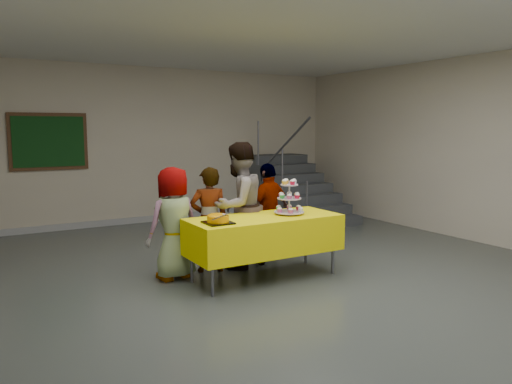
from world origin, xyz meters
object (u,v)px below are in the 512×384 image
Objects in this scene: schoolchild_a at (174,223)px; schoolchild_c at (239,206)px; schoolchild_d at (269,211)px; bear_cake at (218,218)px; schoolchild_b at (209,220)px; staircase at (290,193)px; noticeboard at (49,142)px; cupcake_stand at (289,200)px; bake_table at (264,234)px.

schoolchild_c is (0.91, 0.02, 0.14)m from schoolchild_a.
schoolchild_d is (0.58, 0.19, -0.15)m from schoolchild_c.
schoolchild_b is (0.23, 0.73, -0.15)m from bear_cake.
noticeboard is (-4.53, 0.84, 1.11)m from staircase.
staircase reaches higher than schoolchild_d.
bear_cake is 0.26× the size of schoolchild_a.
staircase reaches higher than schoolchild_a.
schoolchild_c is (-0.40, 0.59, -0.12)m from cupcake_stand.
cupcake_stand is 1.04m from bear_cake.
bake_table is at bearing -67.06° from noticeboard.
schoolchild_a is 0.57× the size of staircase.
schoolchild_c is 1.28× the size of noticeboard.
schoolchild_b is 1.04× the size of noticeboard.
schoolchild_d reaches higher than schoolchild_b.
cupcake_stand is 0.72m from schoolchild_c.
schoolchild_b is at bearing 72.82° from bear_cake.
schoolchild_d is (0.18, 0.78, -0.27)m from cupcake_stand.
schoolchild_c is 0.63m from schoolchild_d.
noticeboard is (-1.14, 4.40, 0.77)m from bear_cake.
schoolchild_a reaches higher than bear_cake.
bake_table is 1.36× the size of schoolchild_a.
cupcake_stand is 4.86m from noticeboard.
schoolchild_b is at bearing -8.09° from schoolchild_d.
noticeboard is at bearing 104.51° from bear_cake.
bear_cake is at bearing -174.57° from cupcake_stand.
staircase is at bearing -123.35° from schoolchild_b.
schoolchild_a is 1.51m from schoolchild_d.
schoolchild_a is at bearing -19.21° from schoolchild_c.
schoolchild_b reaches higher than bake_table.
schoolchild_a is at bearing 21.96° from schoolchild_b.
schoolchild_c is 1.23× the size of schoolchild_d.
noticeboard reaches higher than schoolchild_a.
schoolchild_a is (-0.95, 0.56, 0.13)m from bake_table.
schoolchild_c is at bearing -133.75° from staircase.
schoolchild_b is 0.56× the size of staircase.
bake_table is at bearing 140.80° from schoolchild_b.
bear_cake is 0.26× the size of schoolchild_d.
noticeboard is at bearing -87.85° from schoolchild_a.
schoolchild_d is 4.33m from noticeboard.
bake_table is 5.25× the size of bear_cake.
cupcake_stand is at bearing 145.74° from schoolchild_a.
staircase reaches higher than bake_table.
staircase is 1.85× the size of noticeboard.
bear_cake is at bearing -170.83° from bake_table.
staircase is at bearing 46.44° from bear_cake.
cupcake_stand reaches higher than bear_cake.
schoolchild_a reaches higher than bake_table.
schoolchild_a is 3.94m from noticeboard.
bear_cake is at bearing -133.56° from staircase.
noticeboard is at bearing -84.98° from schoolchild_c.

